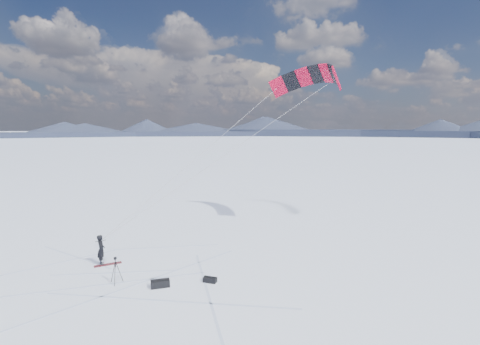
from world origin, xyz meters
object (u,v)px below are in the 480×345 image
object	(u,v)px
snowboard	(108,264)
gear_bag_a	(160,283)
tripod	(116,267)
gear_bag_b	(210,280)
snowkiter	(102,264)

from	to	relation	value
snowboard	gear_bag_a	bearing A→B (deg)	-64.75
tripod	gear_bag_a	world-z (taller)	tripod
snowboard	gear_bag_b	world-z (taller)	gear_bag_b
snowkiter	gear_bag_a	xyz separation A→B (m)	(2.77, -3.81, 0.17)
tripod	snowboard	bearing A→B (deg)	84.19
snowkiter	tripod	size ratio (longest dim) A/B	1.29
snowboard	tripod	xyz separation A→B (m)	(0.47, -2.55, 0.82)
gear_bag_a	tripod	bearing A→B (deg)	153.08
tripod	gear_bag_b	bearing A→B (deg)	-33.77
tripod	snowkiter	bearing A→B (deg)	89.94
tripod	gear_bag_a	bearing A→B (deg)	-45.37
snowkiter	gear_bag_b	distance (m)	6.54
snowboard	gear_bag_a	size ratio (longest dim) A/B	1.62
gear_bag_a	gear_bag_b	xyz separation A→B (m)	(2.35, -0.26, -0.04)
tripod	gear_bag_b	xyz separation A→B (m)	(4.33, -1.36, -0.71)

